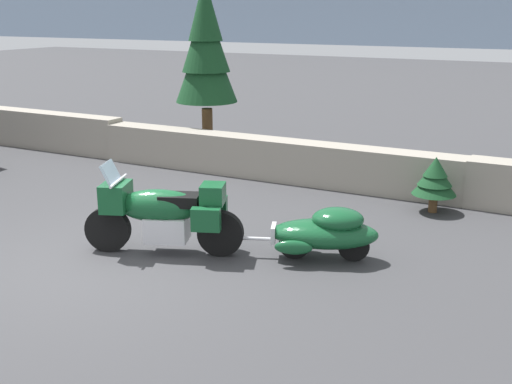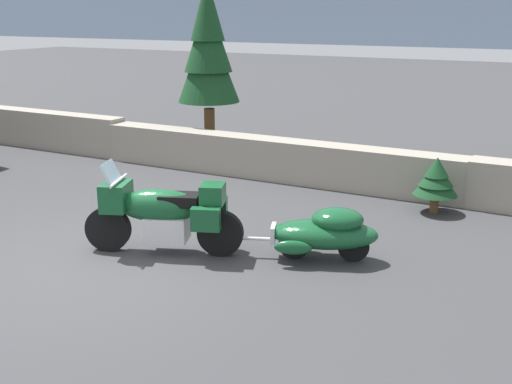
# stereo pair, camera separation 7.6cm
# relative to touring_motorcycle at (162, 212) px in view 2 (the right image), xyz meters

# --- Properties ---
(ground_plane) EXTENTS (80.00, 80.00, 0.00)m
(ground_plane) POSITION_rel_touring_motorcycle_xyz_m (-0.58, -0.81, -0.62)
(ground_plane) COLOR #38383A
(stone_guard_wall) EXTENTS (24.00, 0.60, 0.94)m
(stone_guard_wall) POSITION_rel_touring_motorcycle_xyz_m (-0.41, 4.52, -0.18)
(stone_guard_wall) COLOR gray
(stone_guard_wall) RESTS_ON ground
(touring_motorcycle) EXTENTS (2.20, 1.24, 1.33)m
(touring_motorcycle) POSITION_rel_touring_motorcycle_xyz_m (0.00, 0.00, 0.00)
(touring_motorcycle) COLOR black
(touring_motorcycle) RESTS_ON ground
(car_shaped_trailer) EXTENTS (2.18, 1.20, 0.76)m
(car_shaped_trailer) POSITION_rel_touring_motorcycle_xyz_m (2.15, 0.85, -0.21)
(car_shaped_trailer) COLOR black
(car_shaped_trailer) RESTS_ON ground
(pine_tree_secondary) EXTENTS (1.41, 1.41, 4.13)m
(pine_tree_secondary) POSITION_rel_touring_motorcycle_xyz_m (-2.64, 5.47, 1.96)
(pine_tree_secondary) COLOR brown
(pine_tree_secondary) RESTS_ON ground
(pine_sapling_near) EXTENTS (0.76, 0.76, 0.98)m
(pine_sapling_near) POSITION_rel_touring_motorcycle_xyz_m (3.00, 3.76, -0.01)
(pine_sapling_near) COLOR brown
(pine_sapling_near) RESTS_ON ground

